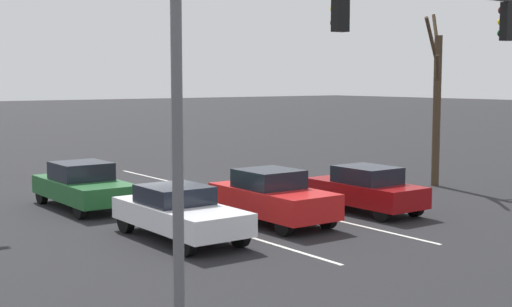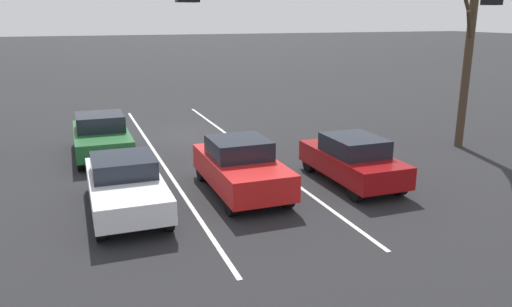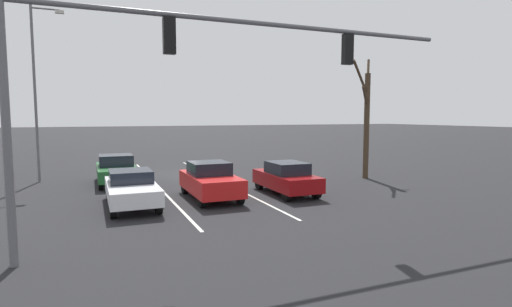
# 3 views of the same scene
# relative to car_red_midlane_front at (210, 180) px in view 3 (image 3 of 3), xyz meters

# --- Properties ---
(ground_plane) EXTENTS (240.00, 240.00, 0.00)m
(ground_plane) POSITION_rel_car_red_midlane_front_xyz_m (-0.09, -7.84, -0.80)
(ground_plane) COLOR black
(lane_stripe_left_divider) EXTENTS (0.12, 18.66, 0.01)m
(lane_stripe_left_divider) POSITION_rel_car_red_midlane_front_xyz_m (-1.83, -4.51, -0.79)
(lane_stripe_left_divider) COLOR silver
(lane_stripe_left_divider) RESTS_ON ground_plane
(lane_stripe_center_divider) EXTENTS (0.12, 18.66, 0.01)m
(lane_stripe_center_divider) POSITION_rel_car_red_midlane_front_xyz_m (1.65, -4.51, -0.79)
(lane_stripe_center_divider) COLOR silver
(lane_stripe_center_divider) RESTS_ON ground_plane
(car_red_midlane_front) EXTENTS (1.86, 4.21, 1.60)m
(car_red_midlane_front) POSITION_rel_car_red_midlane_front_xyz_m (0.00, 0.00, 0.00)
(car_red_midlane_front) COLOR red
(car_red_midlane_front) RESTS_ON ground_plane
(car_white_rightlane_front) EXTENTS (1.84, 4.52, 1.43)m
(car_white_rightlane_front) POSITION_rel_car_red_midlane_front_xyz_m (3.32, 0.22, -0.06)
(car_white_rightlane_front) COLOR silver
(car_white_rightlane_front) RESTS_ON ground_plane
(car_maroon_leftlane_front) EXTENTS (1.72, 4.04, 1.49)m
(car_maroon_leftlane_front) POSITION_rel_car_red_midlane_front_xyz_m (-3.53, 0.36, -0.04)
(car_maroon_leftlane_front) COLOR maroon
(car_maroon_leftlane_front) RESTS_ON ground_plane
(car_darkgreen_rightlane_second) EXTENTS (1.92, 4.54, 1.53)m
(car_darkgreen_rightlane_second) POSITION_rel_car_red_midlane_front_xyz_m (3.54, -5.72, -0.03)
(car_darkgreen_rightlane_second) COLOR #1E5928
(car_darkgreen_rightlane_second) RESTS_ON ground_plane
(traffic_signal_gantry) EXTENTS (12.97, 0.37, 6.77)m
(traffic_signal_gantry) POSITION_rel_car_red_midlane_front_xyz_m (2.54, 5.81, 4.21)
(traffic_signal_gantry) COLOR slate
(traffic_signal_gantry) RESTS_ON ground_plane
(street_lamp_right_shoulder) EXTENTS (1.66, 0.24, 9.43)m
(street_lamp_right_shoulder) POSITION_rel_car_red_midlane_front_xyz_m (7.27, -7.86, 4.51)
(street_lamp_right_shoulder) COLOR slate
(street_lamp_right_shoulder) RESTS_ON ground_plane
(bare_tree_near) EXTENTS (2.24, 1.64, 6.94)m
(bare_tree_near) POSITION_rel_car_red_midlane_front_xyz_m (-9.88, -2.10, 2.62)
(bare_tree_near) COLOR #423323
(bare_tree_near) RESTS_ON ground_plane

